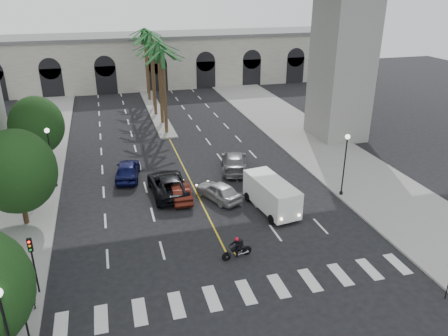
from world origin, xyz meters
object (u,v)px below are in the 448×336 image
(lamp_post_right, at_px, (345,160))
(cargo_van, at_px, (272,194))
(lamp_post_left_near, at_px, (7,331))
(car_e, at_px, (128,170))
(pedestrian_a, at_px, (30,296))
(car_b, at_px, (180,191))
(car_c, at_px, (168,184))
(car_a, at_px, (219,191))
(car_d, at_px, (234,161))
(traffic_signal_near, at_px, (22,305))
(lamp_post_left_far, at_px, (51,153))
(traffic_signal_far, at_px, (32,257))
(motorcycle_rider, at_px, (238,248))

(lamp_post_right, bearing_deg, cargo_van, -173.93)
(lamp_post_left_near, relative_size, cargo_van, 0.91)
(car_e, height_order, pedestrian_a, pedestrian_a)
(lamp_post_left_near, bearing_deg, lamp_post_right, 29.69)
(lamp_post_right, height_order, car_b, lamp_post_right)
(car_c, xyz_separation_m, cargo_van, (7.19, -4.95, 0.48))
(car_a, distance_m, pedestrian_a, 16.38)
(car_d, height_order, car_e, car_e)
(lamp_post_right, distance_m, car_b, 13.47)
(car_a, xyz_separation_m, car_e, (-6.78, 6.21, 0.09))
(lamp_post_left_near, bearing_deg, car_a, 49.51)
(traffic_signal_near, distance_m, cargo_van, 19.02)
(lamp_post_left_far, height_order, traffic_signal_near, lamp_post_left_far)
(car_d, relative_size, cargo_van, 0.99)
(traffic_signal_far, distance_m, car_a, 15.52)
(lamp_post_left_near, xyz_separation_m, car_a, (12.90, 15.11, -2.47))
(cargo_van, bearing_deg, car_e, 130.94)
(car_a, bearing_deg, traffic_signal_near, 20.51)
(lamp_post_left_far, xyz_separation_m, car_a, (12.90, -5.89, -2.47))
(motorcycle_rider, relative_size, pedestrian_a, 1.32)
(traffic_signal_far, height_order, car_d, traffic_signal_far)
(lamp_post_left_far, xyz_separation_m, car_d, (15.89, -0.40, -2.38))
(lamp_post_right, relative_size, motorcycle_rider, 2.57)
(traffic_signal_far, distance_m, car_d, 21.24)
(car_a, xyz_separation_m, car_c, (-3.74, 2.15, 0.11))
(traffic_signal_far, bearing_deg, car_e, 67.89)
(car_d, bearing_deg, car_e, 10.75)
(cargo_van, bearing_deg, lamp_post_right, -1.64)
(traffic_signal_near, bearing_deg, lamp_post_left_near, -92.29)
(lamp_post_left_near, distance_m, car_e, 22.30)
(lamp_post_left_near, height_order, cargo_van, lamp_post_left_near)
(lamp_post_right, bearing_deg, car_b, 167.06)
(motorcycle_rider, bearing_deg, lamp_post_left_near, -161.26)
(lamp_post_left_far, xyz_separation_m, pedestrian_a, (-0.10, -15.85, -2.28))
(motorcycle_rider, distance_m, pedestrian_a, 12.18)
(traffic_signal_far, height_order, car_a, traffic_signal_far)
(car_e, bearing_deg, pedestrian_a, 77.86)
(traffic_signal_far, height_order, motorcycle_rider, traffic_signal_far)
(car_e, xyz_separation_m, cargo_van, (10.23, -9.00, 0.49))
(motorcycle_rider, bearing_deg, car_e, 100.82)
(motorcycle_rider, height_order, car_e, car_e)
(car_d, bearing_deg, cargo_van, 108.03)
(lamp_post_right, xyz_separation_m, motorcycle_rider, (-10.84, -6.11, -2.53))
(cargo_van, bearing_deg, car_c, 137.74)
(traffic_signal_near, relative_size, pedestrian_a, 2.32)
(car_b, bearing_deg, lamp_post_right, 168.59)
(traffic_signal_near, distance_m, pedestrian_a, 3.09)
(lamp_post_left_near, relative_size, car_c, 0.86)
(lamp_post_left_far, height_order, cargo_van, lamp_post_left_far)
(lamp_post_left_near, height_order, traffic_signal_near, lamp_post_left_near)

